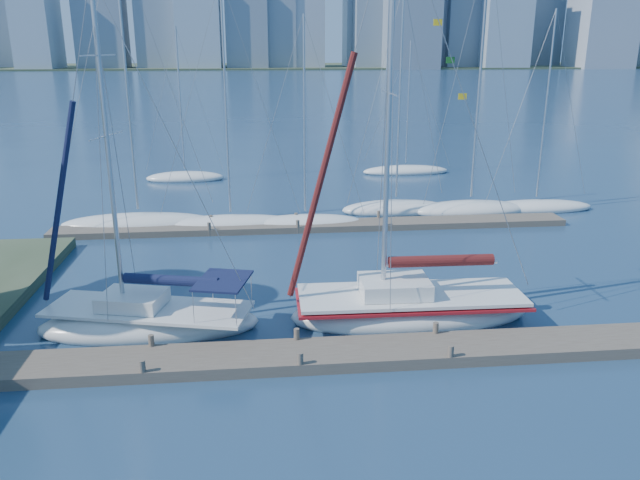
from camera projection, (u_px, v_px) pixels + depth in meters
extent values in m
plane|color=#182A4D|center=(299.00, 362.00, 21.17)|extent=(700.00, 700.00, 0.00)
cube|color=brown|center=(298.00, 356.00, 21.11)|extent=(26.00, 2.00, 0.40)
cube|color=brown|center=(314.00, 226.00, 36.51)|extent=(30.00, 1.80, 0.36)
cube|color=#38472D|center=(257.00, 67.00, 325.15)|extent=(800.00, 100.00, 1.50)
ellipsoid|color=silver|center=(150.00, 325.00, 23.38)|extent=(8.56, 4.58, 1.43)
cube|color=silver|center=(148.00, 309.00, 23.18)|extent=(7.92, 4.23, 0.11)
cube|color=silver|center=(133.00, 300.00, 23.16)|extent=(2.64, 2.24, 0.52)
cylinder|color=silver|center=(108.00, 153.00, 21.58)|extent=(0.17, 0.17, 11.55)
cylinder|color=silver|center=(171.00, 283.00, 22.72)|extent=(3.77, 1.04, 0.10)
cylinder|color=#101336|center=(171.00, 280.00, 22.69)|extent=(3.54, 1.24, 0.38)
cube|color=#101336|center=(223.00, 281.00, 22.39)|extent=(2.22, 2.62, 0.08)
ellipsoid|color=silver|center=(410.00, 313.00, 24.37)|extent=(9.39, 3.21, 1.64)
cube|color=silver|center=(411.00, 295.00, 24.14)|extent=(8.70, 2.96, 0.13)
cube|color=silver|center=(394.00, 286.00, 23.97)|extent=(2.65, 2.03, 0.60)
cylinder|color=silver|center=(389.00, 113.00, 21.99)|extent=(0.20, 0.20, 13.80)
cylinder|color=silver|center=(441.00, 263.00, 23.86)|extent=(4.43, 0.18, 0.11)
cylinder|color=#470F13|center=(441.00, 261.00, 23.83)|extent=(4.08, 0.50, 0.44)
cube|color=maroon|center=(410.00, 299.00, 24.20)|extent=(8.90, 3.08, 0.11)
ellipsoid|color=silver|center=(139.00, 224.00, 36.84)|extent=(9.34, 5.37, 1.24)
cylinder|color=silver|center=(126.00, 77.00, 34.34)|extent=(0.14, 0.14, 14.99)
ellipsoid|color=silver|center=(231.00, 224.00, 36.88)|extent=(8.27, 2.56, 1.06)
cylinder|color=silver|center=(226.00, 100.00, 34.75)|extent=(0.12, 0.12, 12.83)
ellipsoid|color=silver|center=(305.00, 223.00, 37.07)|extent=(7.14, 2.89, 1.02)
cylinder|color=silver|center=(304.00, 117.00, 35.21)|extent=(0.11, 0.11, 11.00)
ellipsoid|color=silver|center=(396.00, 209.00, 40.17)|extent=(7.35, 4.33, 1.16)
cylinder|color=silver|center=(400.00, 95.00, 38.03)|extent=(0.13, 0.13, 12.72)
ellipsoid|color=silver|center=(470.00, 210.00, 39.91)|extent=(7.75, 4.90, 1.23)
cylinder|color=silver|center=(480.00, 74.00, 37.41)|extent=(0.13, 0.13, 15.03)
ellipsoid|color=silver|center=(535.00, 208.00, 40.63)|extent=(7.88, 3.63, 1.02)
cylinder|color=silver|center=(546.00, 107.00, 38.71)|extent=(0.11, 0.11, 11.48)
ellipsoid|color=silver|center=(185.00, 178.00, 49.78)|extent=(6.36, 2.92, 1.06)
cylinder|color=silver|center=(180.00, 100.00, 47.96)|extent=(0.12, 0.12, 10.72)
ellipsoid|color=silver|center=(406.00, 171.00, 52.50)|extent=(7.46, 4.80, 1.03)
cylinder|color=silver|center=(408.00, 103.00, 50.83)|extent=(0.11, 0.11, 9.75)
cube|color=gray|center=(1.00, 21.00, 295.98)|extent=(13.03, 14.18, 43.30)
cube|color=#8699AD|center=(36.00, 20.00, 275.24)|extent=(15.92, 23.42, 42.60)
cube|color=slate|center=(100.00, 16.00, 280.62)|extent=(21.05, 17.63, 46.64)
cube|color=gray|center=(158.00, 30.00, 305.17)|extent=(13.87, 17.61, 35.94)
cube|color=#8699AD|center=(199.00, 25.00, 283.47)|extent=(19.76, 19.81, 39.35)
cube|color=slate|center=(247.00, 30.00, 287.84)|extent=(18.99, 16.86, 35.30)
cube|color=gray|center=(444.00, 13.00, 302.25)|extent=(13.06, 17.11, 51.84)
cube|color=#8699AD|center=(504.00, 15.00, 290.81)|extent=(21.50, 18.80, 48.01)
cube|color=slate|center=(542.00, 9.00, 320.84)|extent=(17.56, 17.52, 57.43)
cube|color=gray|center=(602.00, 25.00, 296.10)|extent=(25.37, 23.94, 39.53)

